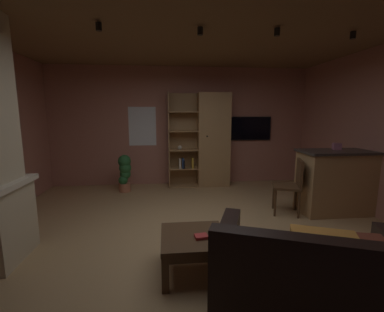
# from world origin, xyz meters

# --- Properties ---
(floor) EXTENTS (5.94, 5.66, 0.02)m
(floor) POSITION_xyz_m (0.00, 0.00, -0.01)
(floor) COLOR tan
(floor) RESTS_ON ground
(wall_back) EXTENTS (6.06, 0.06, 2.70)m
(wall_back) POSITION_xyz_m (0.00, 2.86, 1.35)
(wall_back) COLOR #AD7060
(wall_back) RESTS_ON ground
(ceiling) EXTENTS (5.94, 5.66, 0.02)m
(ceiling) POSITION_xyz_m (0.00, 0.00, 2.71)
(ceiling) COLOR brown
(window_pane_back) EXTENTS (0.62, 0.01, 0.88)m
(window_pane_back) POSITION_xyz_m (-0.90, 2.83, 1.36)
(window_pane_back) COLOR white
(bookshelf_cabinet) EXTENTS (1.38, 0.41, 2.11)m
(bookshelf_cabinet) POSITION_xyz_m (0.63, 2.59, 1.04)
(bookshelf_cabinet) COLOR #A87F51
(bookshelf_cabinet) RESTS_ON ground
(kitchen_bar_counter) EXTENTS (1.36, 0.63, 1.05)m
(kitchen_bar_counter) POSITION_xyz_m (2.52, 0.70, 0.53)
(kitchen_bar_counter) COLOR #A87F51
(kitchen_bar_counter) RESTS_ON ground
(tissue_box) EXTENTS (0.15, 0.15, 0.11)m
(tissue_box) POSITION_xyz_m (2.47, 0.80, 1.11)
(tissue_box) COLOR #995972
(tissue_box) RESTS_ON kitchen_bar_counter
(leather_couch) EXTENTS (1.71, 1.39, 0.84)m
(leather_couch) POSITION_xyz_m (0.77, -1.42, 0.31)
(leather_couch) COLOR black
(leather_couch) RESTS_ON ground
(coffee_table) EXTENTS (0.66, 0.67, 0.41)m
(coffee_table) POSITION_xyz_m (-0.10, -0.72, 0.32)
(coffee_table) COLOR #4C331E
(coffee_table) RESTS_ON ground
(table_book_0) EXTENTS (0.14, 0.12, 0.03)m
(table_book_0) POSITION_xyz_m (-0.03, -0.79, 0.42)
(table_book_0) COLOR #B22D2D
(table_book_0) RESTS_ON coffee_table
(dining_chair) EXTENTS (0.53, 0.53, 0.92)m
(dining_chair) POSITION_xyz_m (1.68, 0.71, 0.53)
(dining_chair) COLOR #4C331E
(dining_chair) RESTS_ON ground
(potted_floor_plant) EXTENTS (0.28, 0.27, 0.80)m
(potted_floor_plant) POSITION_xyz_m (-1.24, 2.25, 0.44)
(potted_floor_plant) COLOR #B77051
(potted_floor_plant) RESTS_ON ground
(wall_mounted_tv) EXTENTS (0.99, 0.06, 0.55)m
(wall_mounted_tv) POSITION_xyz_m (1.65, 2.80, 1.30)
(wall_mounted_tv) COLOR black
(track_light_spot_0) EXTENTS (0.07, 0.07, 0.09)m
(track_light_spot_0) POSITION_xyz_m (-2.14, 0.07, 2.63)
(track_light_spot_0) COLOR black
(track_light_spot_1) EXTENTS (0.07, 0.07, 0.09)m
(track_light_spot_1) POSITION_xyz_m (-1.12, 0.06, 2.63)
(track_light_spot_1) COLOR black
(track_light_spot_2) EXTENTS (0.07, 0.07, 0.09)m
(track_light_spot_2) POSITION_xyz_m (0.07, 0.10, 2.63)
(track_light_spot_2) COLOR black
(track_light_spot_3) EXTENTS (0.07, 0.07, 0.09)m
(track_light_spot_3) POSITION_xyz_m (1.01, 0.04, 2.63)
(track_light_spot_3) COLOR black
(track_light_spot_4) EXTENTS (0.07, 0.07, 0.09)m
(track_light_spot_4) POSITION_xyz_m (2.03, 0.06, 2.63)
(track_light_spot_4) COLOR black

